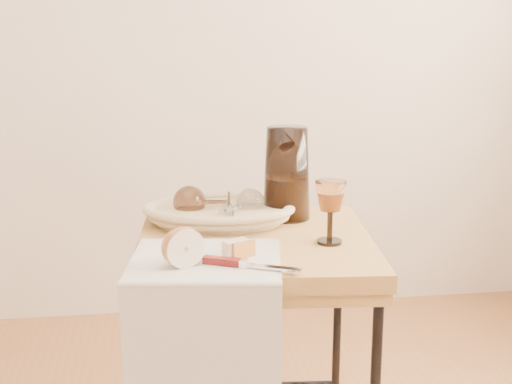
{
  "coord_description": "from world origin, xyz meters",
  "views": [
    {
      "loc": [
        0.14,
        -1.15,
        1.26
      ],
      "look_at": [
        0.38,
        0.49,
        0.85
      ],
      "focal_mm": 49.82,
      "sensor_mm": 36.0,
      "label": 1
    }
  ],
  "objects": [
    {
      "name": "apple_half",
      "position": [
        0.19,
        0.31,
        0.78
      ],
      "size": [
        0.11,
        0.08,
        0.09
      ],
      "primitive_type": "ellipsoid",
      "rotation": [
        0.0,
        0.0,
        0.39
      ],
      "color": "red",
      "rests_on": "tea_towel"
    },
    {
      "name": "goblet_lying_a",
      "position": [
        0.27,
        0.66,
        0.79
      ],
      "size": [
        0.15,
        0.11,
        0.09
      ],
      "primitive_type": null,
      "rotation": [
        0.0,
        0.0,
        3.0
      ],
      "color": "brown",
      "rests_on": "bread_basket"
    },
    {
      "name": "bread_basket",
      "position": [
        0.3,
        0.64,
        0.75
      ],
      "size": [
        0.38,
        0.29,
        0.05
      ],
      "primitive_type": null,
      "rotation": [
        0.0,
        0.0,
        -0.13
      ],
      "color": "tan",
      "rests_on": "side_table"
    },
    {
      "name": "pitcher",
      "position": [
        0.48,
        0.67,
        0.85
      ],
      "size": [
        0.24,
        0.29,
        0.29
      ],
      "primitive_type": null,
      "rotation": [
        0.0,
        0.0,
        0.33
      ],
      "color": "black",
      "rests_on": "side_table"
    },
    {
      "name": "side_table",
      "position": [
        0.38,
        0.51,
        0.36
      ],
      "size": [
        0.62,
        0.62,
        0.73
      ],
      "primitive_type": null,
      "rotation": [
        0.0,
        0.0,
        -0.09
      ],
      "color": "olive",
      "rests_on": "floor"
    },
    {
      "name": "wine_goblet",
      "position": [
        0.55,
        0.44,
        0.81
      ],
      "size": [
        0.09,
        0.09,
        0.16
      ],
      "primitive_type": null,
      "rotation": [
        0.0,
        0.0,
        0.18
      ],
      "color": "white",
      "rests_on": "side_table"
    },
    {
      "name": "table_knife",
      "position": [
        0.33,
        0.28,
        0.74
      ],
      "size": [
        0.2,
        0.11,
        0.02
      ],
      "primitive_type": null,
      "rotation": [
        0.0,
        0.0,
        -0.43
      ],
      "color": "silver",
      "rests_on": "tea_towel"
    },
    {
      "name": "goblet_lying_b",
      "position": [
        0.35,
        0.62,
        0.78
      ],
      "size": [
        0.14,
        0.14,
        0.08
      ],
      "primitive_type": null,
      "rotation": [
        0.0,
        0.0,
        0.77
      ],
      "color": "white",
      "rests_on": "bread_basket"
    },
    {
      "name": "apple_wedge",
      "position": [
        0.31,
        0.35,
        0.75
      ],
      "size": [
        0.06,
        0.05,
        0.04
      ],
      "primitive_type": "cube",
      "rotation": [
        0.0,
        0.0,
        0.43
      ],
      "color": "beige",
      "rests_on": "tea_towel"
    },
    {
      "name": "tea_towel",
      "position": [
        0.24,
        0.35,
        0.73
      ],
      "size": [
        0.37,
        0.34,
        0.01
      ],
      "primitive_type": "cube",
      "rotation": [
        0.0,
        0.0,
        -0.14
      ],
      "color": "white",
      "rests_on": "side_table"
    }
  ]
}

